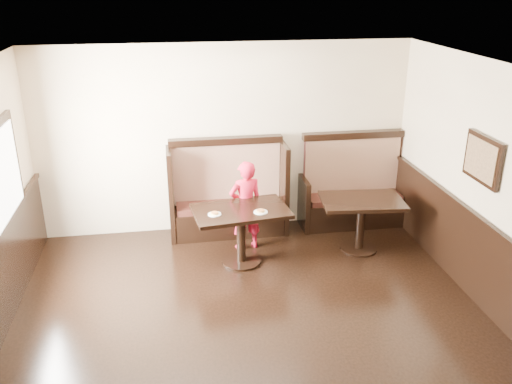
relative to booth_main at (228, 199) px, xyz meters
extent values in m
plane|color=black|center=(0.00, -3.30, -0.53)|extent=(7.00, 7.00, 0.00)
plane|color=beige|center=(0.00, 0.20, 0.87)|extent=(5.50, 0.00, 5.50)
plane|color=white|center=(0.00, -3.30, 2.27)|extent=(7.00, 7.00, 0.00)
cube|color=black|center=(-2.71, -1.40, 1.02)|extent=(0.05, 1.50, 1.20)
cube|color=white|center=(-2.69, -1.40, 1.02)|extent=(0.01, 1.30, 1.00)
cube|color=black|center=(2.71, -2.10, 1.17)|extent=(0.04, 0.70, 0.55)
cube|color=olive|center=(2.69, -2.10, 1.17)|extent=(0.01, 0.60, 0.45)
cube|color=black|center=(0.00, -0.08, -0.32)|extent=(1.60, 0.50, 0.42)
cube|color=#391812|center=(0.00, -0.08, -0.07)|extent=(1.54, 0.46, 0.09)
cube|color=#4B0F1B|center=(0.00, 0.13, 0.37)|extent=(1.60, 0.12, 0.92)
cube|color=black|center=(0.00, 0.13, 0.87)|extent=(1.68, 0.16, 0.10)
cube|color=black|center=(-0.84, 0.02, 0.15)|extent=(0.07, 0.72, 1.36)
cube|color=black|center=(0.84, 0.02, 0.15)|extent=(0.07, 0.72, 1.36)
cube|color=black|center=(1.95, -0.08, -0.32)|extent=(1.50, 0.50, 0.42)
cube|color=#391812|center=(1.95, -0.08, -0.07)|extent=(1.44, 0.46, 0.09)
cube|color=#4B0F1B|center=(1.95, 0.13, 0.37)|extent=(1.50, 0.12, 0.92)
cube|color=black|center=(1.95, 0.13, 0.87)|extent=(1.58, 0.16, 0.10)
cube|color=black|center=(1.16, 0.02, -0.13)|extent=(0.07, 0.72, 0.80)
cube|color=black|center=(2.74, 0.02, -0.13)|extent=(0.07, 0.72, 0.80)
cube|color=black|center=(0.06, -1.00, 0.24)|extent=(1.33, 0.92, 0.05)
cylinder|color=black|center=(0.06, -1.00, -0.15)|extent=(0.12, 0.12, 0.72)
cylinder|color=black|center=(0.06, -1.00, -0.51)|extent=(0.54, 0.54, 0.03)
cube|color=black|center=(1.77, -0.90, 0.22)|extent=(1.18, 0.84, 0.05)
cylinder|color=black|center=(1.77, -0.90, -0.16)|extent=(0.12, 0.12, 0.71)
cylinder|color=black|center=(1.77, -0.90, -0.51)|extent=(0.53, 0.53, 0.03)
imported|color=red|center=(0.19, -0.58, 0.13)|extent=(0.53, 0.39, 1.31)
cylinder|color=white|center=(-0.30, -1.11, 0.27)|extent=(0.17, 0.17, 0.01)
cylinder|color=#DCB25D|center=(-0.30, -1.11, 0.28)|extent=(0.11, 0.11, 0.01)
cylinder|color=#EABA54|center=(-0.30, -1.11, 0.29)|extent=(0.09, 0.09, 0.01)
cylinder|color=white|center=(0.30, -1.14, 0.27)|extent=(0.18, 0.18, 0.01)
cylinder|color=#DCB25D|center=(0.30, -1.14, 0.28)|extent=(0.11, 0.11, 0.01)
cylinder|color=#EABA54|center=(0.30, -1.14, 0.29)|extent=(0.10, 0.10, 0.01)
camera|label=1|loc=(-0.80, -7.47, 3.13)|focal=38.00mm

